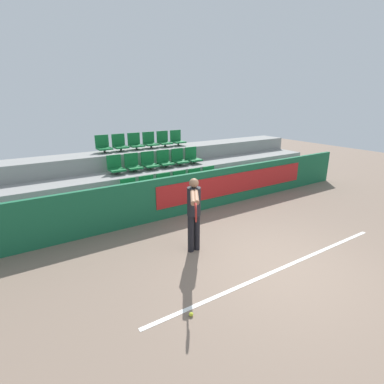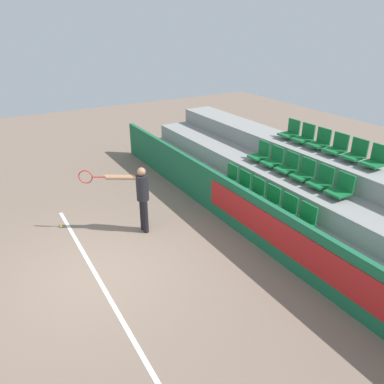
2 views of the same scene
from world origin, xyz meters
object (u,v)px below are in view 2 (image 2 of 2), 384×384
stadium_chair_14 (320,141)px  tennis_ball (61,226)px  stadium_chair_4 (286,209)px  stadium_chair_8 (288,166)px  stadium_chair_7 (274,159)px  stadium_chair_15 (337,147)px  stadium_chair_11 (341,188)px  stadium_chair_0 (229,177)px  stadium_chair_12 (290,131)px  stadium_chair_5 (304,219)px  tennis_player (139,193)px  stadium_chair_9 (304,172)px  stadium_chair_13 (305,136)px  stadium_chair_1 (241,184)px  stadium_chair_16 (356,153)px  stadium_chair_3 (270,200)px  stadium_chair_10 (322,180)px  stadium_chair_6 (260,153)px  stadium_chair_17 (376,159)px  stadium_chair_2 (255,191)px

stadium_chair_14 → tennis_ball: stadium_chair_14 is taller
stadium_chair_4 → stadium_chair_8: size_ratio=1.00×
stadium_chair_7 → stadium_chair_15: stadium_chair_15 is taller
stadium_chair_4 → stadium_chair_11: bearing=62.5°
stadium_chair_0 → stadium_chair_12: 2.32m
stadium_chair_5 → tennis_player: tennis_player is taller
stadium_chair_5 → stadium_chair_9: (-1.10, 1.05, 0.48)m
stadium_chair_8 → stadium_chair_14: size_ratio=1.00×
stadium_chair_12 → tennis_player: bearing=-86.5°
stadium_chair_8 → stadium_chair_13: (-0.55, 1.05, 0.48)m
stadium_chair_14 → tennis_ball: size_ratio=8.30×
stadium_chair_9 → tennis_ball: bearing=-114.5°
stadium_chair_1 → stadium_chair_0: bearing=180.0°
stadium_chair_16 → stadium_chair_3: bearing=-104.6°
stadium_chair_3 → stadium_chair_10: size_ratio=1.00×
stadium_chair_3 → stadium_chair_6: stadium_chair_6 is taller
stadium_chair_0 → stadium_chair_17: stadium_chair_17 is taller
stadium_chair_2 → stadium_chair_14: size_ratio=1.00×
stadium_chair_0 → stadium_chair_9: size_ratio=1.00×
stadium_chair_7 → stadium_chair_10: size_ratio=1.00×
stadium_chair_5 → stadium_chair_17: size_ratio=1.00×
stadium_chair_0 → stadium_chair_13: size_ratio=1.00×
stadium_chair_4 → tennis_player: 3.35m
stadium_chair_9 → stadium_chair_17: (1.10, 1.05, 0.48)m
stadium_chair_5 → stadium_chair_1: bearing=180.0°
stadium_chair_5 → stadium_chair_11: (0.00, 1.05, 0.48)m
stadium_chair_7 → stadium_chair_10: 1.65m
stadium_chair_3 → stadium_chair_15: (0.00, 2.10, 0.97)m
stadium_chair_7 → tennis_ball: (-1.37, -5.40, -1.15)m
stadium_chair_0 → stadium_chair_13: 2.38m
stadium_chair_2 → stadium_chair_9: stadium_chair_9 is taller
stadium_chair_4 → stadium_chair_16: stadium_chair_16 is taller
stadium_chair_10 → stadium_chair_7: bearing=180.0°
stadium_chair_2 → stadium_chair_10: bearing=43.8°
stadium_chair_8 → tennis_player: 3.88m
stadium_chair_8 → stadium_chair_9: bearing=0.0°
stadium_chair_7 → stadium_chair_15: bearing=43.8°
stadium_chair_10 → stadium_chair_12: size_ratio=1.00×
stadium_chair_4 → stadium_chair_1: bearing=180.0°
stadium_chair_1 → stadium_chair_5: (2.19, 0.00, 0.00)m
stadium_chair_11 → stadium_chair_17: 1.16m
stadium_chair_13 → stadium_chair_1: bearing=-90.0°
tennis_ball → stadium_chair_12: bearing=82.8°
stadium_chair_9 → stadium_chair_16: bearing=62.5°
stadium_chair_10 → tennis_player: 4.25m
stadium_chair_13 → stadium_chair_16: bearing=0.0°
stadium_chair_6 → tennis_ball: size_ratio=8.30×
stadium_chair_11 → stadium_chair_14: (-1.65, 1.05, 0.48)m
stadium_chair_7 → stadium_chair_14: 1.28m
stadium_chair_17 → stadium_chair_12: bearing=180.0°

